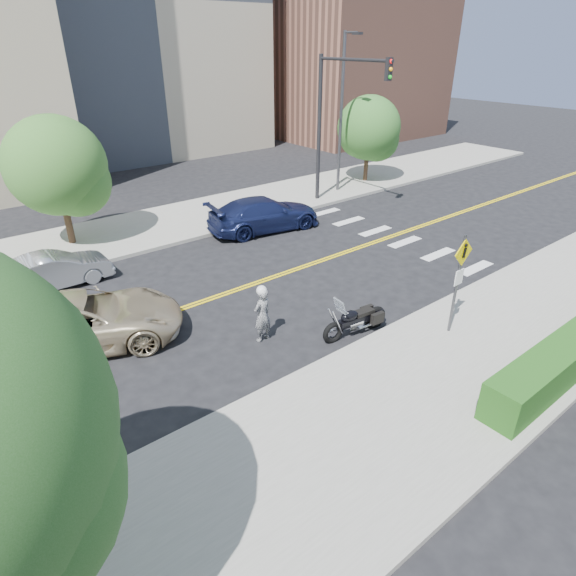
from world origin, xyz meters
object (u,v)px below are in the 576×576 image
(motorcyclist, at_px, (262,314))
(suv, at_px, (82,321))
(parked_car_silver, at_px, (54,271))
(motorcycle, at_px, (356,314))
(parked_car_blue, at_px, (264,214))
(pedestrian_sign, at_px, (459,275))

(motorcyclist, bearing_deg, suv, -45.52)
(suv, distance_m, parked_car_silver, 4.28)
(motorcycle, xyz_separation_m, parked_car_blue, (3.08, 8.74, 0.08))
(motorcyclist, relative_size, parked_car_silver, 0.47)
(pedestrian_sign, distance_m, parked_car_blue, 10.63)
(suv, distance_m, parked_car_blue, 10.39)
(pedestrian_sign, height_order, parked_car_blue, pedestrian_sign)
(motorcycle, xyz_separation_m, suv, (-6.37, 4.43, 0.09))
(suv, bearing_deg, parked_car_blue, -44.79)
(motorcyclist, bearing_deg, parked_car_blue, -135.62)
(suv, bearing_deg, pedestrian_sign, -105.49)
(motorcycle, height_order, suv, suv)
(parked_car_blue, bearing_deg, motorcycle, 169.75)
(pedestrian_sign, height_order, motorcyclist, pedestrian_sign)
(pedestrian_sign, xyz_separation_m, motorcycle, (-2.10, 1.78, -1.29))
(pedestrian_sign, height_order, suv, pedestrian_sign)
(suv, xyz_separation_m, parked_car_silver, (0.40, 4.26, -0.15))
(parked_car_blue, bearing_deg, pedestrian_sign, -176.15)
(motorcyclist, distance_m, parked_car_blue, 9.07)
(motorcyclist, height_order, suv, motorcyclist)
(suv, bearing_deg, motorcyclist, -105.64)
(motorcycle, bearing_deg, pedestrian_sign, -33.46)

